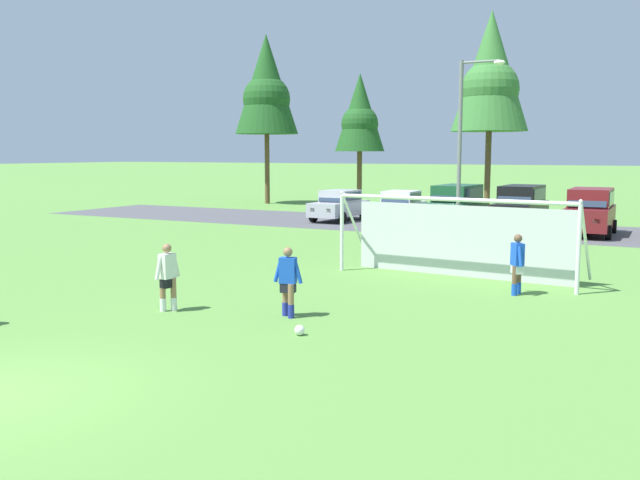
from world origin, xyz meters
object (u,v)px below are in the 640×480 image
Objects in this scene: player_defender_far at (288,282)px; parked_car_slot_center_right at (590,211)px; soccer_ball at (300,330)px; player_striker_near at (168,277)px; player_midfield_center at (517,264)px; parked_car_slot_center_left at (456,205)px; parked_car_slot_center at (521,206)px; soccer_goal at (459,236)px; street_lamp at (463,148)px; parked_car_slot_far_left at (339,205)px; parked_car_slot_left at (400,206)px.

parked_car_slot_center_right is (4.21, 20.42, 0.29)m from player_defender_far.
soccer_ball is 4.01m from player_striker_near.
player_midfield_center is 1.00× the size of player_defender_far.
player_defender_far is 21.11m from parked_car_slot_center_left.
soccer_ball is 0.13× the size of player_striker_near.
parked_car_slot_center_left reaches higher than player_defender_far.
parked_car_slot_center is (-0.30, 23.20, 1.00)m from soccer_ball.
soccer_ball is 0.03× the size of soccer_goal.
parked_car_slot_center is (3.62, 22.72, 0.29)m from player_striker_near.
soccer_goal is 14.75m from parked_car_slot_center_left.
player_striker_near is 21.82m from parked_car_slot_center_left.
soccer_goal is 0.98× the size of street_lamp.
parked_car_slot_center reaches higher than player_striker_near.
parked_car_slot_far_left is 9.84m from parked_car_slot_center.
soccer_ball is at bearing -7.01° from player_striker_near.
soccer_goal is (0.95, 8.19, 1.18)m from soccer_ball.
parked_car_slot_center_right is (3.46, -1.47, 0.00)m from parked_car_slot_center.
parked_car_slot_center_left is at bearing 175.12° from parked_car_slot_center_right.
player_striker_near is at bearing -99.04° from parked_car_slot_center.
soccer_goal is at bearing -99.28° from parked_car_slot_center_right.
parked_car_slot_center is at bearing 94.75° from soccer_goal.
soccer_goal is at bearing -72.99° from parked_car_slot_center_left.
parked_car_slot_center_right is at bearing -8.71° from parked_car_slot_left.
player_defender_far is at bearing -129.43° from player_midfield_center.
parked_car_slot_left is at bearing 117.17° from soccer_goal.
soccer_goal is 9.68m from street_lamp.
parked_car_slot_center_left is at bearing -0.70° from parked_car_slot_far_left.
parked_car_slot_far_left is (-9.05, 21.06, 0.05)m from player_defender_far.
soccer_ball is 0.05× the size of parked_car_slot_center.
parked_car_slot_center is at bearing 156.96° from parked_car_slot_center_right.
parked_car_slot_left is at bearing 14.97° from parked_car_slot_far_left.
parked_car_slot_center_left is 6.55m from parked_car_slot_center_right.
parked_car_slot_center_left is (3.42, -0.97, 0.24)m from parked_car_slot_left.
parked_car_slot_center_left is at bearing 112.12° from player_midfield_center.
player_striker_near is at bearing -122.25° from soccer_goal.
soccer_goal reaches higher than parked_car_slot_center.
player_defender_far is 16.15m from street_lamp.
soccer_goal is 7.18m from player_defender_far.
street_lamp reaches higher than parked_car_slot_center_right.
parked_car_slot_left is at bearing 164.22° from parked_car_slot_center_left.
parked_car_slot_left is at bearing 104.65° from player_defender_far.
parked_car_slot_left is 8.62m from street_lamp.
player_midfield_center is 12.16m from street_lamp.
parked_car_slot_far_left is (-6.18, 21.89, 0.05)m from player_striker_near.
player_midfield_center is at bearing -67.88° from parked_car_slot_center_left.
player_striker_near is 1.00× the size of player_midfield_center.
street_lamp is at bearing -135.82° from parked_car_slot_center_right.
parked_car_slot_center_left is at bearing 88.56° from player_striker_near.
parked_car_slot_center is at bearing 80.96° from player_striker_near.
parked_car_slot_center reaches higher than parked_car_slot_left.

